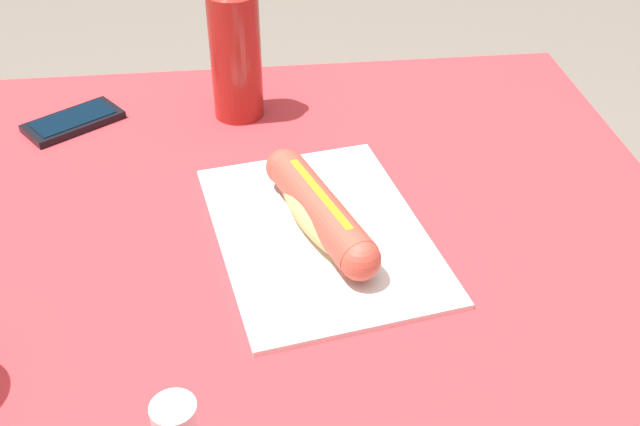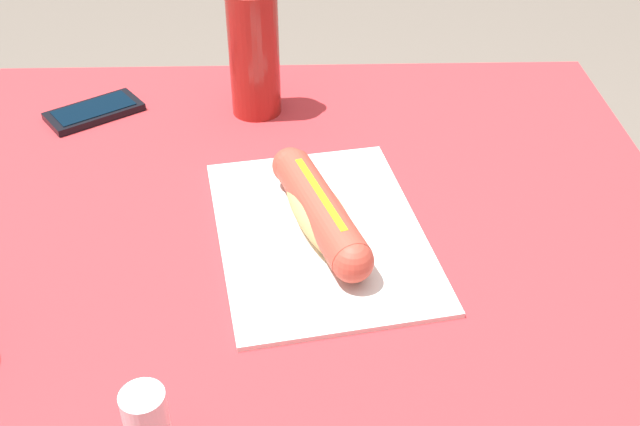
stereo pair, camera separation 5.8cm
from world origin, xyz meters
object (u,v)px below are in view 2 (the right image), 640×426
object	(u,v)px
salt_shaker	(148,426)
soda_bottle	(253,42)
cell_phone	(94,111)
hot_dog	(320,211)

from	to	relation	value
salt_shaker	soda_bottle	bearing A→B (deg)	173.85
cell_phone	soda_bottle	bearing A→B (deg)	91.41
cell_phone	salt_shaker	distance (m)	0.59
hot_dog	soda_bottle	size ratio (longest dim) A/B	0.94
hot_dog	soda_bottle	world-z (taller)	soda_bottle
hot_dog	salt_shaker	world-z (taller)	salt_shaker
hot_dog	salt_shaker	xyz separation A→B (m)	(0.29, -0.14, 0.00)
hot_dog	salt_shaker	size ratio (longest dim) A/B	3.02
hot_dog	soda_bottle	distance (m)	0.31
soda_bottle	salt_shaker	size ratio (longest dim) A/B	3.22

